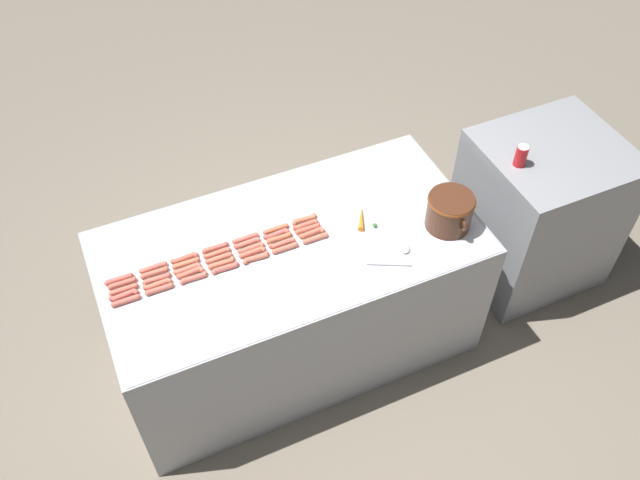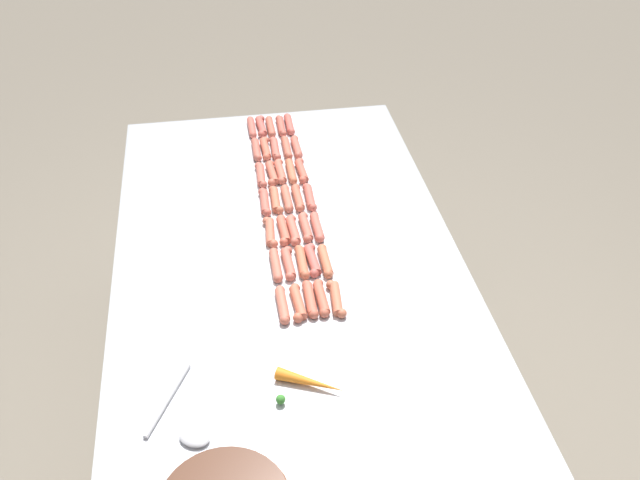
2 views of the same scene
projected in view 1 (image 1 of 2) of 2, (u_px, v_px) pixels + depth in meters
name	position (u px, v px, depth m)	size (l,w,h in m)	color
ground_plane	(295.00, 339.00, 4.07)	(20.00, 20.00, 0.00)	#756B5B
griddle_counter	(293.00, 294.00, 3.74)	(1.00, 1.95, 0.88)	#9EA0A5
back_cabinet	(538.00, 211.00, 4.11)	(0.74, 0.80, 0.98)	gray
hot_dog_0	(119.00, 279.00, 3.23)	(0.03, 0.14, 0.03)	#CD5A4E
hot_dog_1	(153.00, 267.00, 3.28)	(0.03, 0.14, 0.03)	#C96150
hot_dog_2	(184.00, 258.00, 3.32)	(0.03, 0.14, 0.03)	#CB5B49
hot_dog_3	(215.00, 248.00, 3.37)	(0.03, 0.14, 0.03)	#C45A4C
hot_dog_4	(245.00, 238.00, 3.41)	(0.03, 0.14, 0.03)	#CA5F50
hot_dog_5	(276.00, 229.00, 3.45)	(0.03, 0.14, 0.03)	#C16747
hot_dog_6	(304.00, 219.00, 3.50)	(0.04, 0.14, 0.03)	#C6684B
hot_dog_7	(122.00, 283.00, 3.22)	(0.03, 0.14, 0.03)	#C35A4A
hot_dog_8	(155.00, 273.00, 3.26)	(0.03, 0.14, 0.03)	#C1614C
hot_dog_9	(186.00, 263.00, 3.30)	(0.03, 0.14, 0.03)	#C66849
hot_dog_10	(217.00, 253.00, 3.34)	(0.03, 0.14, 0.03)	#C26049
hot_dog_11	(247.00, 243.00, 3.39)	(0.03, 0.14, 0.03)	#C3614F
hot_dog_12	(276.00, 234.00, 3.43)	(0.04, 0.14, 0.03)	#C25A4F
hot_dog_13	(305.00, 225.00, 3.47)	(0.03, 0.14, 0.03)	#C15E47
hot_dog_14	(124.00, 289.00, 3.19)	(0.03, 0.14, 0.03)	#C35F4B
hot_dog_15	(157.00, 279.00, 3.24)	(0.03, 0.14, 0.03)	#C15F50
hot_dog_16	(187.00, 269.00, 3.28)	(0.03, 0.14, 0.03)	#C66450
hot_dog_17	(219.00, 258.00, 3.32)	(0.03, 0.14, 0.03)	#C3644F
hot_dog_18	(251.00, 248.00, 3.37)	(0.03, 0.14, 0.03)	#CA6351
hot_dog_19	(279.00, 238.00, 3.41)	(0.03, 0.14, 0.03)	#C86647
hot_dog_20	(308.00, 229.00, 3.45)	(0.03, 0.14, 0.03)	#C65F4A
hot_dog_21	(124.00, 295.00, 3.17)	(0.03, 0.14, 0.03)	#C65A4E
hot_dog_22	(158.00, 284.00, 3.21)	(0.03, 0.14, 0.03)	#CC634C
hot_dog_23	(190.00, 273.00, 3.26)	(0.04, 0.14, 0.03)	#C6614C
hot_dog_24	(222.00, 263.00, 3.30)	(0.03, 0.14, 0.03)	#C2674B
hot_dog_25	(252.00, 253.00, 3.35)	(0.03, 0.14, 0.03)	#CB5F49
hot_dog_26	(282.00, 243.00, 3.39)	(0.03, 0.14, 0.03)	#C6614F
hot_dog_27	(312.00, 233.00, 3.43)	(0.03, 0.14, 0.03)	#CC6449
hot_dog_28	(126.00, 301.00, 3.15)	(0.03, 0.14, 0.03)	#C65D4F
hot_dog_29	(160.00, 289.00, 3.19)	(0.03, 0.14, 0.03)	#C15E4D
hot_dog_30	(194.00, 278.00, 3.24)	(0.03, 0.14, 0.03)	#CA6151
hot_dog_31	(225.00, 268.00, 3.28)	(0.03, 0.14, 0.03)	#CD5C4D
hot_dog_32	(256.00, 258.00, 3.32)	(0.04, 0.14, 0.03)	#CA644C
hot_dog_33	(285.00, 248.00, 3.37)	(0.03, 0.14, 0.03)	#C86450
hot_dog_34	(315.00, 238.00, 3.41)	(0.03, 0.14, 0.03)	#CA6751
bean_pot	(450.00, 210.00, 3.41)	(0.30, 0.24, 0.19)	#472616
serving_spoon	(400.00, 254.00, 3.35)	(0.16, 0.26, 0.02)	#B7B7BC
carrot	(362.00, 218.00, 3.50)	(0.17, 0.11, 0.03)	orange
soda_can	(521.00, 156.00, 3.61)	(0.07, 0.07, 0.13)	red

